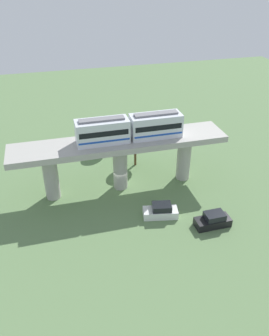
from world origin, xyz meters
TOP-DOWN VIEW (x-y plane):
  - ground_plane at (0.00, 0.00)m, footprint 120.00×120.00m
  - viaduct at (0.00, 0.00)m, footprint 5.20×28.00m
  - train at (0.00, 1.32)m, footprint 2.64×13.55m
  - parked_car_white at (7.42, 3.32)m, footprint 2.56×4.46m
  - parked_car_black at (10.63, 8.73)m, footprint 1.85×4.22m
  - tree_near_viaduct at (-5.23, 3.49)m, footprint 3.23×3.23m
  - tree_mid_lot at (-10.70, -0.27)m, footprint 2.96×2.96m

SIDE VIEW (x-z plane):
  - ground_plane at x=0.00m, z-range 0.00..0.00m
  - parked_car_white at x=7.42m, z-range -0.14..1.62m
  - parked_car_black at x=10.63m, z-range -0.14..1.62m
  - tree_mid_lot at x=-10.70m, z-range 0.77..5.31m
  - tree_near_viaduct at x=-5.23m, z-range 1.18..6.84m
  - viaduct at x=0.00m, z-range 1.85..9.04m
  - train at x=0.00m, z-range 7.10..10.34m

